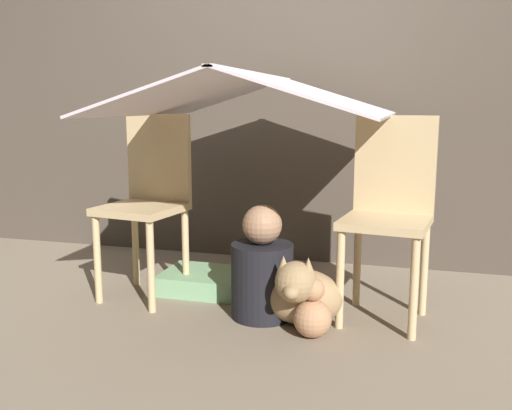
# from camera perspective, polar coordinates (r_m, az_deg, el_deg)

# --- Properties ---
(ground_plane) EXTENTS (8.80, 8.80, 0.00)m
(ground_plane) POSITION_cam_1_polar(r_m,az_deg,el_deg) (2.71, -0.63, -11.05)
(ground_plane) COLOR gray
(wall_back) EXTENTS (7.00, 0.05, 2.50)m
(wall_back) POSITION_cam_1_polar(r_m,az_deg,el_deg) (3.54, 4.19, 14.49)
(wall_back) COLOR #4C4238
(wall_back) RESTS_ON ground_plane
(chair_left) EXTENTS (0.42, 0.42, 0.93)m
(chair_left) POSITION_cam_1_polar(r_m,az_deg,el_deg) (2.94, -10.69, 0.86)
(chair_left) COLOR #D1B27F
(chair_left) RESTS_ON ground_plane
(chair_right) EXTENTS (0.42, 0.42, 0.93)m
(chair_right) POSITION_cam_1_polar(r_m,az_deg,el_deg) (2.65, 13.15, -0.27)
(chair_right) COLOR #D1B27F
(chair_right) RESTS_ON ground_plane
(sheet_canopy) EXTENTS (1.20, 1.26, 0.20)m
(sheet_canopy) POSITION_cam_1_polar(r_m,az_deg,el_deg) (2.63, 0.00, 11.03)
(sheet_canopy) COLOR silver
(person_front) EXTENTS (0.29, 0.29, 0.53)m
(person_front) POSITION_cam_1_polar(r_m,az_deg,el_deg) (2.64, 0.61, -6.62)
(person_front) COLOR black
(person_front) RESTS_ON ground_plane
(dog) EXTENTS (0.37, 0.37, 0.35)m
(dog) POSITION_cam_1_polar(r_m,az_deg,el_deg) (2.55, 4.45, -8.78)
(dog) COLOR #9E7F56
(dog) RESTS_ON ground_plane
(floor_cushion) EXTENTS (0.44, 0.35, 0.10)m
(floor_cushion) POSITION_cam_1_polar(r_m,az_deg,el_deg) (3.06, -5.09, -7.58)
(floor_cushion) COLOR #7FB27F
(floor_cushion) RESTS_ON ground_plane
(plush_toy) EXTENTS (0.16, 0.16, 0.26)m
(plush_toy) POSITION_cam_1_polar(r_m,az_deg,el_deg) (2.46, 5.67, -10.72)
(plush_toy) COLOR tan
(plush_toy) RESTS_ON ground_plane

